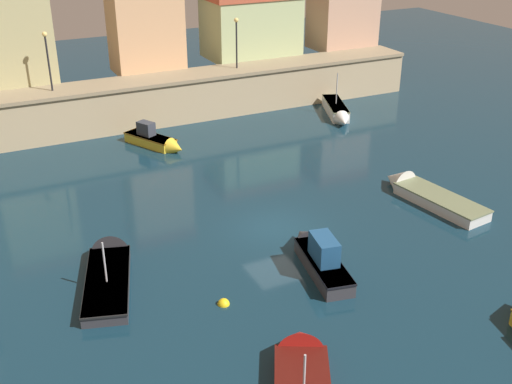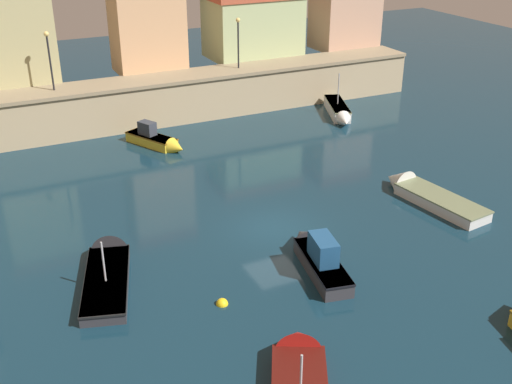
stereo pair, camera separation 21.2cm
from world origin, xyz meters
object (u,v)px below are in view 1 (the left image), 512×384
at_px(quay_lamp_1, 236,35).
at_px(moored_boat_4, 302,372).
at_px(quay_lamp_0, 47,52).
at_px(moored_boat_1, 423,193).
at_px(mooring_buoy_0, 224,304).
at_px(moored_boat_6, 337,111).
at_px(moored_boat_5, 319,255).
at_px(moored_boat_7, 109,266).
at_px(moored_boat_0, 156,141).

height_order(quay_lamp_1, moored_boat_4, quay_lamp_1).
relative_size(quay_lamp_0, quay_lamp_1, 1.05).
height_order(moored_boat_1, mooring_buoy_0, moored_boat_1).
height_order(quay_lamp_0, moored_boat_1, quay_lamp_0).
distance_m(moored_boat_1, moored_boat_6, 14.11).
xyz_separation_m(moored_boat_4, moored_boat_5, (4.28, 5.94, 0.24)).
distance_m(quay_lamp_0, moored_boat_1, 25.00).
distance_m(quay_lamp_1, moored_boat_4, 30.15).
height_order(moored_boat_5, moored_boat_7, moored_boat_7).
distance_m(quay_lamp_0, moored_boat_4, 28.48).
xyz_separation_m(moored_boat_1, moored_boat_7, (-17.10, 0.28, -0.06)).
relative_size(quay_lamp_0, moored_boat_6, 0.65).
bearing_deg(moored_boat_6, moored_boat_1, 7.76).
distance_m(moored_boat_0, moored_boat_1, 17.33).
distance_m(quay_lamp_0, moored_boat_5, 23.61).
distance_m(moored_boat_4, mooring_buoy_0, 5.17).
distance_m(moored_boat_1, mooring_buoy_0, 14.22).
bearing_deg(moored_boat_1, quay_lamp_1, 0.35).
bearing_deg(quay_lamp_0, moored_boat_4, -83.91).
bearing_deg(moored_boat_7, moored_boat_6, -39.81).
height_order(quay_lamp_0, moored_boat_5, quay_lamp_0).
relative_size(quay_lamp_0, moored_boat_0, 0.81).
bearing_deg(moored_boat_0, quay_lamp_0, -158.27).
distance_m(moored_boat_0, moored_boat_5, 17.20).
height_order(moored_boat_0, moored_boat_6, moored_boat_6).
relative_size(moored_boat_0, moored_boat_7, 0.69).
height_order(moored_boat_5, moored_boat_6, moored_boat_6).
bearing_deg(quay_lamp_0, quay_lamp_1, 0.00).
distance_m(moored_boat_7, mooring_buoy_0, 5.66).
height_order(moored_boat_1, moored_boat_6, moored_boat_6).
distance_m(moored_boat_1, moored_boat_5, 9.28).
distance_m(moored_boat_0, moored_boat_6, 13.88).
relative_size(moored_boat_1, moored_boat_5, 1.21).
height_order(quay_lamp_0, mooring_buoy_0, quay_lamp_0).
bearing_deg(moored_boat_5, moored_boat_4, 155.55).
height_order(moored_boat_0, moored_boat_1, moored_boat_0).
height_order(moored_boat_4, moored_boat_7, moored_boat_7).
bearing_deg(moored_boat_7, moored_boat_1, -74.06).
relative_size(quay_lamp_0, moored_boat_4, 0.68).
bearing_deg(moored_boat_7, quay_lamp_1, -21.70).
relative_size(moored_boat_0, moored_boat_1, 0.70).
xyz_separation_m(quay_lamp_1, moored_boat_1, (2.55, -18.52, -5.30)).
xyz_separation_m(quay_lamp_1, moored_boat_7, (-14.55, -18.24, -5.35)).
distance_m(quay_lamp_0, quay_lamp_1, 13.34).
xyz_separation_m(quay_lamp_0, moored_boat_0, (5.35, -4.77, -5.29)).
relative_size(quay_lamp_0, moored_boat_1, 0.57).
distance_m(quay_lamp_0, moored_boat_6, 20.52).
bearing_deg(moored_boat_5, quay_lamp_0, 29.65).
relative_size(moored_boat_4, moored_boat_5, 1.02).
bearing_deg(quay_lamp_1, moored_boat_4, -110.47).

